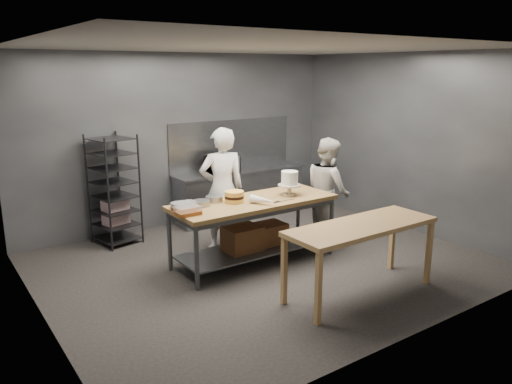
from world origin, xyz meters
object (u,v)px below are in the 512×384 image
(near_counter, at_px, (361,231))
(layer_cake, at_px, (234,197))
(chef_right, at_px, (328,190))
(chef_behind, at_px, (222,189))
(frosted_cake_stand, at_px, (290,180))
(work_table, at_px, (254,224))
(microwave, at_px, (222,164))
(speed_rack, at_px, (114,191))

(near_counter, distance_m, layer_cake, 1.85)
(chef_right, xyz_separation_m, layer_cake, (-1.80, -0.04, 0.16))
(chef_behind, bearing_deg, chef_right, 174.36)
(frosted_cake_stand, bearing_deg, chef_behind, 130.91)
(work_table, height_order, chef_right, chef_right)
(near_counter, distance_m, microwave, 3.64)
(chef_behind, bearing_deg, frosted_cake_stand, 146.78)
(layer_cake, bearing_deg, chef_behind, 72.91)
(chef_right, bearing_deg, frosted_cake_stand, 118.86)
(near_counter, xyz_separation_m, layer_cake, (-0.76, 1.67, 0.19))
(speed_rack, height_order, frosted_cake_stand, speed_rack)
(near_counter, relative_size, speed_rack, 1.14)
(work_table, bearing_deg, layer_cake, 168.81)
(chef_right, relative_size, layer_cake, 6.28)
(speed_rack, height_order, chef_right, speed_rack)
(speed_rack, relative_size, chef_right, 1.04)
(chef_right, distance_m, microwave, 2.09)
(chef_behind, height_order, microwave, chef_behind)
(near_counter, xyz_separation_m, chef_right, (1.04, 1.71, 0.03))
(work_table, distance_m, chef_behind, 0.82)
(work_table, relative_size, chef_behind, 1.27)
(chef_right, height_order, layer_cake, chef_right)
(microwave, xyz_separation_m, layer_cake, (-0.99, -1.96, -0.05))
(frosted_cake_stand, bearing_deg, layer_cake, 172.60)
(work_table, bearing_deg, near_counter, -73.79)
(work_table, xyz_separation_m, chef_right, (1.51, 0.10, 0.27))
(work_table, height_order, near_counter, work_table)
(microwave, bearing_deg, layer_cake, -116.91)
(near_counter, bearing_deg, chef_behind, 103.35)
(near_counter, height_order, layer_cake, layer_cake)
(microwave, bearing_deg, frosted_cake_stand, -92.92)
(near_counter, bearing_deg, speed_rack, 117.10)
(chef_behind, xyz_separation_m, chef_right, (1.60, -0.63, -0.11))
(work_table, bearing_deg, frosted_cake_stand, -5.50)
(chef_right, relative_size, microwave, 3.10)
(near_counter, distance_m, frosted_cake_stand, 1.60)
(chef_behind, height_order, frosted_cake_stand, chef_behind)
(near_counter, distance_m, chef_behind, 2.41)
(layer_cake, bearing_deg, frosted_cake_stand, -7.40)
(speed_rack, distance_m, layer_cake, 2.16)
(work_table, relative_size, frosted_cake_stand, 6.73)
(chef_behind, relative_size, layer_cake, 7.07)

